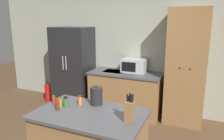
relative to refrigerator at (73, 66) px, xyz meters
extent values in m
cube|color=#9EA393|center=(1.44, 0.34, 0.41)|extent=(7.20, 0.06, 2.60)
cube|color=black|center=(0.00, 0.00, 0.00)|extent=(0.86, 0.62, 1.78)
cylinder|color=silver|center=(-0.04, -0.33, 0.14)|extent=(0.02, 0.02, 0.30)
cylinder|color=silver|center=(0.04, -0.33, 0.14)|extent=(0.02, 0.02, 0.30)
cube|color=olive|center=(1.30, -0.02, -0.47)|extent=(1.46, 0.65, 0.85)
cube|color=#4C4C51|center=(1.30, -0.02, -0.02)|extent=(1.50, 0.69, 0.03)
cube|color=#9EA0A3|center=(1.04, -0.02, -0.01)|extent=(0.44, 0.34, 0.01)
cube|color=olive|center=(2.47, 0.03, 0.19)|extent=(0.70, 0.55, 2.16)
sphere|color=black|center=(2.39, -0.26, 0.23)|extent=(0.02, 0.02, 0.02)
sphere|color=black|center=(2.55, -0.26, 0.23)|extent=(0.02, 0.02, 0.02)
cube|color=#4C4C51|center=(1.62, -2.11, 0.00)|extent=(1.27, 0.79, 0.03)
cube|color=#B2B5B7|center=(1.44, 0.11, 0.13)|extent=(0.49, 0.37, 0.27)
cube|color=black|center=(1.38, -0.08, 0.13)|extent=(0.29, 0.01, 0.19)
cube|color=olive|center=(2.11, -2.15, 0.13)|extent=(0.09, 0.08, 0.22)
cylinder|color=black|center=(2.08, -2.14, 0.28)|extent=(0.02, 0.02, 0.08)
cylinder|color=black|center=(2.10, -2.14, 0.27)|extent=(0.02, 0.02, 0.06)
cylinder|color=black|center=(2.11, -2.14, 0.28)|extent=(0.02, 0.02, 0.09)
cylinder|color=black|center=(2.13, -2.15, 0.28)|extent=(0.02, 0.02, 0.09)
cylinder|color=black|center=(2.14, -2.14, 0.28)|extent=(0.02, 0.02, 0.09)
cylinder|color=orange|center=(1.39, -1.94, 0.06)|extent=(0.05, 0.05, 0.09)
cylinder|color=red|center=(1.39, -1.94, 0.12)|extent=(0.03, 0.03, 0.02)
cylinder|color=#337033|center=(1.26, -2.07, 0.07)|extent=(0.06, 0.06, 0.10)
cylinder|color=black|center=(1.26, -2.07, 0.13)|extent=(0.05, 0.05, 0.02)
cylinder|color=#B2281E|center=(1.09, -2.07, 0.06)|extent=(0.04, 0.04, 0.10)
cylinder|color=#286628|center=(1.09, -2.07, 0.12)|extent=(0.03, 0.03, 0.02)
cylinder|color=#563319|center=(1.24, -2.20, 0.08)|extent=(0.05, 0.05, 0.12)
cylinder|color=red|center=(1.24, -2.20, 0.15)|extent=(0.04, 0.04, 0.03)
cylinder|color=orange|center=(1.19, -2.09, 0.06)|extent=(0.06, 0.06, 0.09)
cylinder|color=#286628|center=(1.19, -2.09, 0.12)|extent=(0.05, 0.05, 0.02)
cylinder|color=#232326|center=(1.58, -1.86, 0.13)|extent=(0.15, 0.15, 0.22)
sphere|color=#262628|center=(1.58, -1.86, 0.25)|extent=(0.02, 0.02, 0.02)
cylinder|color=red|center=(-0.65, -0.16, -0.67)|extent=(0.13, 0.13, 0.44)
cylinder|color=black|center=(-0.65, -0.16, -0.42)|extent=(0.06, 0.06, 0.08)
camera|label=1|loc=(2.79, -4.13, 1.06)|focal=35.00mm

